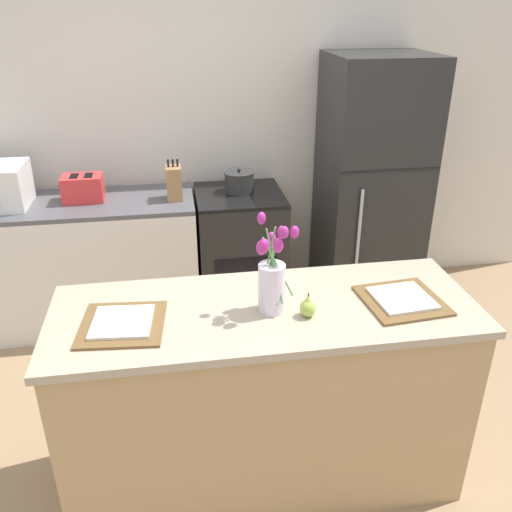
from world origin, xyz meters
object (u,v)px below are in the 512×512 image
(plate_setting_right, at_px, (402,300))
(refrigerator, at_px, (371,187))
(stove_range, at_px, (240,252))
(toaster, at_px, (83,188))
(flower_vase, at_px, (272,279))
(plate_setting_left, at_px, (122,323))
(knife_block, at_px, (174,183))
(pear_figurine, at_px, (308,307))
(cooking_pot, at_px, (239,182))

(plate_setting_right, bearing_deg, refrigerator, 74.24)
(stove_range, distance_m, toaster, 1.17)
(stove_range, distance_m, flower_vase, 1.76)
(plate_setting_left, xyz_separation_m, knife_block, (0.25, 1.61, 0.05))
(plate_setting_left, distance_m, plate_setting_right, 1.17)
(pear_figurine, xyz_separation_m, plate_setting_left, (-0.74, 0.05, -0.03))
(pear_figurine, bearing_deg, plate_setting_right, 6.39)
(flower_vase, bearing_deg, knife_block, 102.75)
(refrigerator, height_order, knife_block, refrigerator)
(plate_setting_left, bearing_deg, flower_vase, 1.82)
(refrigerator, xyz_separation_m, flower_vase, (-1.03, -1.63, 0.21))
(refrigerator, height_order, cooking_pot, refrigerator)
(stove_range, distance_m, plate_setting_right, 1.79)
(plate_setting_right, distance_m, toaster, 2.26)
(cooking_pot, bearing_deg, stove_range, -97.52)
(refrigerator, distance_m, plate_setting_left, 2.32)
(plate_setting_left, height_order, cooking_pot, cooking_pot)
(toaster, distance_m, knife_block, 0.60)
(pear_figurine, xyz_separation_m, plate_setting_right, (0.43, 0.05, -0.03))
(stove_range, relative_size, knife_block, 3.35)
(plate_setting_left, bearing_deg, stove_range, 67.41)
(refrigerator, xyz_separation_m, pear_figurine, (-0.89, -1.69, 0.10))
(stove_range, relative_size, plate_setting_right, 2.56)
(pear_figurine, bearing_deg, cooking_pot, 91.73)
(refrigerator, relative_size, toaster, 6.43)
(plate_setting_left, distance_m, knife_block, 1.63)
(plate_setting_left, xyz_separation_m, cooking_pot, (0.69, 1.69, 0.01))
(toaster, height_order, cooking_pot, toaster)
(stove_range, distance_m, cooking_pot, 0.52)
(toaster, height_order, knife_block, knife_block)
(pear_figurine, height_order, plate_setting_left, pear_figurine)
(cooking_pot, bearing_deg, plate_setting_right, -74.13)
(stove_range, height_order, plate_setting_right, plate_setting_right)
(cooking_pot, bearing_deg, knife_block, -170.47)
(stove_range, height_order, flower_vase, flower_vase)
(stove_range, xyz_separation_m, flower_vase, (-0.08, -1.63, 0.66))
(plate_setting_left, bearing_deg, knife_block, 81.35)
(refrigerator, bearing_deg, knife_block, -178.56)
(pear_figurine, distance_m, cooking_pot, 1.74)
(refrigerator, bearing_deg, stove_range, -179.96)
(refrigerator, bearing_deg, pear_figurine, -117.76)
(refrigerator, distance_m, toaster, 1.99)
(toaster, bearing_deg, cooking_pot, 0.94)
(pear_figurine, xyz_separation_m, knife_block, (-0.50, 1.66, 0.01))
(cooking_pot, bearing_deg, flower_vase, -92.91)
(flower_vase, relative_size, cooking_pot, 2.05)
(pear_figurine, distance_m, plate_setting_left, 0.74)
(pear_figurine, distance_m, plate_setting_right, 0.43)
(stove_range, height_order, plate_setting_left, plate_setting_left)
(flower_vase, distance_m, plate_setting_right, 0.58)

